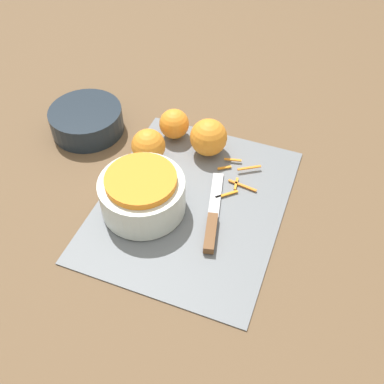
{
  "coord_description": "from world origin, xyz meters",
  "views": [
    {
      "loc": [
        -0.56,
        -0.21,
        0.7
      ],
      "look_at": [
        0.0,
        0.0,
        0.04
      ],
      "focal_mm": 42.0,
      "sensor_mm": 36.0,
      "label": 1
    }
  ],
  "objects_px": {
    "orange_right": "(209,137)",
    "orange_back": "(174,124)",
    "knife": "(212,224)",
    "bowl_dark": "(87,120)",
    "orange_left": "(148,146)",
    "bowl_speckled": "(142,193)"
  },
  "relations": [
    {
      "from": "bowl_speckled",
      "to": "orange_right",
      "type": "distance_m",
      "value": 0.21
    },
    {
      "from": "bowl_speckled",
      "to": "orange_left",
      "type": "xyz_separation_m",
      "value": [
        0.13,
        0.05,
        -0.01
      ]
    },
    {
      "from": "bowl_dark",
      "to": "knife",
      "type": "bearing_deg",
      "value": -114.88
    },
    {
      "from": "orange_left",
      "to": "orange_back",
      "type": "relative_size",
      "value": 1.08
    },
    {
      "from": "orange_back",
      "to": "orange_right",
      "type": "bearing_deg",
      "value": -104.42
    },
    {
      "from": "bowl_dark",
      "to": "orange_left",
      "type": "xyz_separation_m",
      "value": [
        -0.04,
        -0.18,
        0.01
      ]
    },
    {
      "from": "knife",
      "to": "orange_right",
      "type": "distance_m",
      "value": 0.21
    },
    {
      "from": "knife",
      "to": "orange_left",
      "type": "distance_m",
      "value": 0.23
    },
    {
      "from": "bowl_speckled",
      "to": "orange_left",
      "type": "height_order",
      "value": "bowl_speckled"
    },
    {
      "from": "bowl_dark",
      "to": "orange_left",
      "type": "relative_size",
      "value": 2.27
    },
    {
      "from": "bowl_speckled",
      "to": "orange_left",
      "type": "relative_size",
      "value": 2.26
    },
    {
      "from": "bowl_dark",
      "to": "orange_back",
      "type": "distance_m",
      "value": 0.21
    },
    {
      "from": "bowl_speckled",
      "to": "orange_right",
      "type": "xyz_separation_m",
      "value": [
        0.2,
        -0.07,
        -0.0
      ]
    },
    {
      "from": "bowl_dark",
      "to": "orange_back",
      "type": "height_order",
      "value": "orange_back"
    },
    {
      "from": "orange_left",
      "to": "orange_back",
      "type": "height_order",
      "value": "orange_left"
    },
    {
      "from": "knife",
      "to": "orange_back",
      "type": "height_order",
      "value": "orange_back"
    },
    {
      "from": "orange_right",
      "to": "knife",
      "type": "bearing_deg",
      "value": -158.54
    },
    {
      "from": "orange_right",
      "to": "orange_back",
      "type": "distance_m",
      "value": 0.09
    },
    {
      "from": "bowl_speckled",
      "to": "knife",
      "type": "relative_size",
      "value": 0.81
    },
    {
      "from": "bowl_speckled",
      "to": "knife",
      "type": "distance_m",
      "value": 0.15
    },
    {
      "from": "knife",
      "to": "orange_left",
      "type": "bearing_deg",
      "value": 42.66
    },
    {
      "from": "orange_left",
      "to": "knife",
      "type": "bearing_deg",
      "value": -124.02
    }
  ]
}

